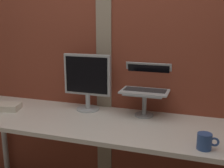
{
  "coord_description": "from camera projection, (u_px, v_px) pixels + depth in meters",
  "views": [
    {
      "loc": [
        0.63,
        -1.63,
        1.48
      ],
      "look_at": [
        0.03,
        0.21,
        1.02
      ],
      "focal_mm": 44.72,
      "sensor_mm": 36.0,
      "label": 1
    }
  ],
  "objects": [
    {
      "name": "laptop",
      "position": [
        147.0,
        83.0,
        2.08
      ],
      "size": [
        0.35,
        0.27,
        0.2
      ],
      "color": "#ADB2B7",
      "rests_on": "laptop_stand"
    },
    {
      "name": "brick_wall_back",
      "position": [
        120.0,
        44.0,
        2.2
      ],
      "size": [
        3.35,
        0.16,
        2.55
      ],
      "color": "brown",
      "rests_on": "ground_plane"
    },
    {
      "name": "laptop_stand",
      "position": [
        144.0,
        100.0,
        2.05
      ],
      "size": [
        0.28,
        0.22,
        0.18
      ],
      "color": "gray",
      "rests_on": "desk"
    },
    {
      "name": "monitor",
      "position": [
        87.0,
        78.0,
        2.15
      ],
      "size": [
        0.38,
        0.18,
        0.44
      ],
      "color": "#ADB2B7",
      "rests_on": "desk"
    },
    {
      "name": "desk",
      "position": [
        108.0,
        131.0,
        1.97
      ],
      "size": [
        2.37,
        0.65,
        0.77
      ],
      "color": "silver",
      "rests_on": "ground_plane"
    },
    {
      "name": "paper_clutter_stack",
      "position": [
        7.0,
        107.0,
        2.2
      ],
      "size": [
        0.23,
        0.18,
        0.05
      ],
      "primitive_type": "cube",
      "rotation": [
        0.0,
        0.0,
        0.25
      ],
      "color": "silver",
      "rests_on": "desk"
    },
    {
      "name": "coffee_mug",
      "position": [
        205.0,
        141.0,
        1.54
      ],
      "size": [
        0.12,
        0.08,
        0.09
      ],
      "color": "#2D4C8C",
      "rests_on": "desk"
    }
  ]
}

